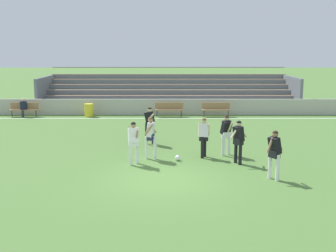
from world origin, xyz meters
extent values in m
plane|color=#517A38|center=(0.00, 0.00, 0.00)|extent=(160.00, 160.00, 0.00)
cube|color=white|center=(0.00, 12.70, 0.00)|extent=(44.00, 0.12, 0.01)
cube|color=#BCB7AD|center=(0.00, 14.23, 0.52)|extent=(48.00, 0.16, 1.04)
cube|color=#897051|center=(0.25, 15.05, 0.33)|extent=(18.06, 0.36, 0.08)
cube|color=slate|center=(0.25, 14.85, 0.16)|extent=(18.06, 0.04, 0.33)
cube|color=#897051|center=(0.25, 15.81, 0.66)|extent=(18.06, 0.36, 0.08)
cube|color=slate|center=(0.25, 15.61, 0.49)|extent=(18.06, 0.04, 0.33)
cube|color=#897051|center=(0.25, 16.56, 0.99)|extent=(18.06, 0.36, 0.08)
cube|color=slate|center=(0.25, 16.36, 0.82)|extent=(18.06, 0.04, 0.33)
cube|color=#897051|center=(0.25, 17.32, 1.32)|extent=(18.06, 0.36, 0.08)
cube|color=slate|center=(0.25, 17.12, 1.15)|extent=(18.06, 0.04, 0.33)
cube|color=#897051|center=(0.25, 18.07, 1.65)|extent=(18.06, 0.36, 0.08)
cube|color=slate|center=(0.25, 17.87, 1.48)|extent=(18.06, 0.04, 0.33)
cube|color=#897051|center=(0.25, 18.83, 1.98)|extent=(18.06, 0.36, 0.08)
cube|color=slate|center=(0.25, 18.63, 1.81)|extent=(18.06, 0.04, 0.33)
cube|color=#897051|center=(0.25, 19.59, 2.31)|extent=(18.06, 0.36, 0.08)
cube|color=slate|center=(0.25, 19.39, 2.14)|extent=(18.06, 0.04, 0.33)
cube|color=slate|center=(-8.68, 17.32, 1.15)|extent=(0.20, 4.90, 2.31)
cube|color=slate|center=(9.17, 17.32, 1.15)|extent=(0.20, 4.90, 2.31)
cylinder|color=slate|center=(0.25, 19.84, 2.86)|extent=(18.06, 0.06, 0.06)
cube|color=#99754C|center=(0.27, 13.36, 0.45)|extent=(1.80, 0.40, 0.06)
cube|color=#99754C|center=(0.27, 13.54, 0.70)|extent=(1.80, 0.05, 0.40)
cylinder|color=#47474C|center=(-0.51, 13.36, 0.23)|extent=(0.07, 0.07, 0.45)
cylinder|color=#47474C|center=(1.05, 13.36, 0.23)|extent=(0.07, 0.07, 0.45)
cube|color=#99754C|center=(-9.05, 13.36, 0.45)|extent=(1.80, 0.40, 0.06)
cube|color=#99754C|center=(-9.05, 13.54, 0.70)|extent=(1.80, 0.05, 0.40)
cylinder|color=#47474C|center=(-9.83, 13.36, 0.23)|extent=(0.07, 0.07, 0.45)
cylinder|color=#47474C|center=(-8.27, 13.36, 0.23)|extent=(0.07, 0.07, 0.45)
cube|color=#99754C|center=(3.29, 13.36, 0.45)|extent=(1.80, 0.40, 0.06)
cube|color=#99754C|center=(3.29, 13.54, 0.70)|extent=(1.80, 0.05, 0.40)
cylinder|color=#47474C|center=(2.51, 13.36, 0.23)|extent=(0.07, 0.07, 0.45)
cylinder|color=#47474C|center=(4.07, 13.36, 0.23)|extent=(0.07, 0.07, 0.45)
cylinder|color=yellow|center=(-4.89, 13.49, 0.41)|extent=(0.57, 0.57, 0.83)
cylinder|color=#2D2D38|center=(-9.05, 13.14, 0.23)|extent=(0.16, 0.16, 0.45)
cube|color=#191E38|center=(-9.05, 13.36, 0.74)|extent=(0.36, 0.24, 0.52)
sphere|color=beige|center=(-9.05, 13.36, 1.10)|extent=(0.21, 0.21, 0.21)
cylinder|color=white|center=(-0.32, 2.79, 0.46)|extent=(0.13, 0.13, 0.92)
cylinder|color=white|center=(-0.65, 2.86, 0.46)|extent=(0.13, 0.13, 0.92)
cube|color=#232847|center=(-0.49, 2.82, 0.90)|extent=(0.30, 0.40, 0.24)
cube|color=white|center=(-0.49, 2.82, 1.20)|extent=(0.37, 0.44, 0.58)
cylinder|color=#A87A5B|center=(-0.55, 2.62, 1.24)|extent=(0.39, 0.17, 0.46)
cylinder|color=#A87A5B|center=(-0.43, 3.03, 1.24)|extent=(0.39, 0.17, 0.46)
sphere|color=#A87A5B|center=(-0.49, 2.82, 1.59)|extent=(0.21, 0.21, 0.21)
sphere|color=brown|center=(-0.49, 2.82, 1.61)|extent=(0.20, 0.20, 0.20)
cylinder|color=black|center=(1.58, 2.95, 0.42)|extent=(0.13, 0.13, 0.84)
cylinder|color=black|center=(1.70, 3.19, 0.42)|extent=(0.13, 0.13, 0.84)
cube|color=black|center=(1.64, 3.07, 0.82)|extent=(0.39, 0.27, 0.24)
cube|color=white|center=(1.64, 3.07, 1.12)|extent=(0.43, 0.44, 0.60)
cylinder|color=beige|center=(1.45, 3.12, 1.16)|extent=(0.11, 0.27, 0.51)
cylinder|color=beige|center=(1.83, 3.03, 1.16)|extent=(0.11, 0.27, 0.51)
sphere|color=beige|center=(1.64, 3.07, 1.50)|extent=(0.21, 0.21, 0.21)
sphere|color=brown|center=(1.64, 3.07, 1.52)|extent=(0.20, 0.20, 0.20)
cylinder|color=black|center=(-0.79, 5.50, 0.47)|extent=(0.13, 0.13, 0.93)
cylinder|color=black|center=(-0.49, 5.54, 0.47)|extent=(0.13, 0.13, 0.93)
cube|color=#232847|center=(-0.64, 5.52, 0.91)|extent=(0.39, 0.42, 0.24)
cube|color=black|center=(-0.64, 5.52, 1.21)|extent=(0.52, 0.52, 0.60)
cylinder|color=beige|center=(-0.68, 5.72, 1.25)|extent=(0.37, 0.30, 0.44)
cylinder|color=beige|center=(-0.60, 5.32, 1.25)|extent=(0.37, 0.30, 0.44)
sphere|color=beige|center=(-0.64, 5.52, 1.60)|extent=(0.21, 0.21, 0.21)
sphere|color=black|center=(-0.64, 5.52, 1.62)|extent=(0.20, 0.20, 0.20)
cylinder|color=white|center=(2.72, 3.52, 0.44)|extent=(0.13, 0.13, 0.89)
cylinder|color=white|center=(2.47, 3.34, 0.44)|extent=(0.13, 0.13, 0.89)
cube|color=white|center=(2.60, 3.43, 0.87)|extent=(0.42, 0.35, 0.24)
cube|color=black|center=(2.60, 3.43, 1.17)|extent=(0.51, 0.51, 0.60)
cylinder|color=beige|center=(2.72, 3.27, 1.20)|extent=(0.21, 0.34, 0.48)
cylinder|color=beige|center=(2.47, 3.59, 1.20)|extent=(0.21, 0.34, 0.48)
sphere|color=beige|center=(2.60, 3.43, 1.55)|extent=(0.21, 0.21, 0.21)
sphere|color=black|center=(2.60, 3.43, 1.57)|extent=(0.20, 0.20, 0.20)
cylinder|color=white|center=(3.67, 0.23, 0.45)|extent=(0.13, 0.13, 0.91)
cylinder|color=white|center=(3.86, -0.06, 0.45)|extent=(0.13, 0.13, 0.91)
cube|color=black|center=(3.77, 0.09, 0.89)|extent=(0.37, 0.42, 0.24)
cube|color=black|center=(3.77, 0.09, 1.19)|extent=(0.48, 0.50, 0.60)
cylinder|color=#A87A5B|center=(3.95, 0.19, 1.23)|extent=(0.28, 0.21, 0.51)
cylinder|color=#A87A5B|center=(3.58, -0.02, 1.23)|extent=(0.28, 0.21, 0.51)
sphere|color=#A87A5B|center=(3.77, 0.09, 1.57)|extent=(0.21, 0.21, 0.21)
sphere|color=black|center=(3.77, 0.09, 1.59)|extent=(0.20, 0.20, 0.20)
cylinder|color=black|center=(2.82, 2.24, 0.45)|extent=(0.13, 0.13, 0.90)
cylinder|color=black|center=(2.95, 1.96, 0.45)|extent=(0.13, 0.13, 0.90)
cube|color=black|center=(2.88, 2.10, 0.88)|extent=(0.39, 0.42, 0.24)
cube|color=black|center=(2.88, 2.10, 1.18)|extent=(0.47, 0.49, 0.59)
cylinder|color=beige|center=(3.06, 2.19, 1.21)|extent=(0.38, 0.30, 0.43)
cylinder|color=beige|center=(2.71, 2.01, 1.21)|extent=(0.38, 0.30, 0.43)
sphere|color=beige|center=(2.88, 2.10, 1.56)|extent=(0.21, 0.21, 0.21)
sphere|color=black|center=(2.88, 2.10, 1.58)|extent=(0.20, 0.20, 0.20)
cylinder|color=white|center=(-1.22, 1.90, 0.43)|extent=(0.13, 0.13, 0.86)
cylinder|color=white|center=(-1.00, 2.16, 0.43)|extent=(0.13, 0.13, 0.86)
cube|color=white|center=(-1.11, 2.03, 0.84)|extent=(0.41, 0.31, 0.24)
cube|color=white|center=(-1.11, 2.03, 1.14)|extent=(0.45, 0.40, 0.59)
cylinder|color=#A87A5B|center=(-1.25, 2.18, 1.18)|extent=(0.17, 0.36, 0.47)
cylinder|color=#A87A5B|center=(-0.96, 1.88, 1.18)|extent=(0.17, 0.36, 0.47)
sphere|color=#A87A5B|center=(-1.11, 2.03, 1.53)|extent=(0.21, 0.21, 0.21)
sphere|color=black|center=(-1.11, 2.03, 1.55)|extent=(0.20, 0.20, 0.20)
sphere|color=white|center=(0.58, 2.55, 0.11)|extent=(0.22, 0.22, 0.22)
camera|label=1|loc=(0.20, -13.89, 4.43)|focal=45.98mm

